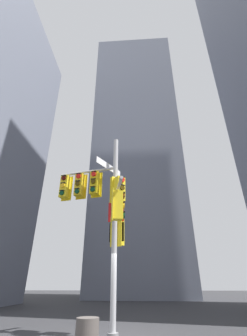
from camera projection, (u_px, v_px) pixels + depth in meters
name	position (u px, v px, depth m)	size (l,w,h in m)	color
building_mid_block	(136.00, 155.00, 37.66)	(12.35, 12.35, 40.65)	slate
signal_pole_assembly	(104.00, 202.00, 9.23)	(3.03, 3.03, 7.36)	#B2B2B5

